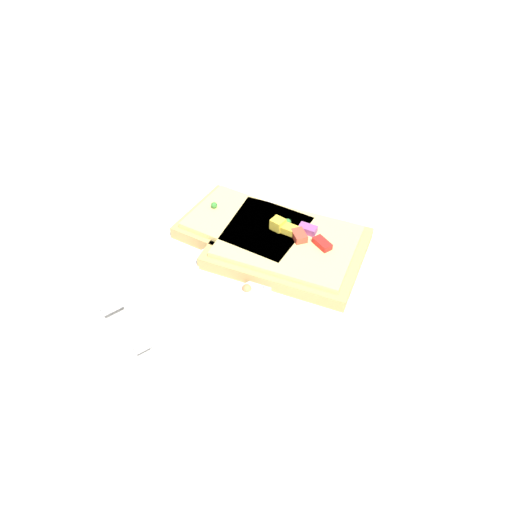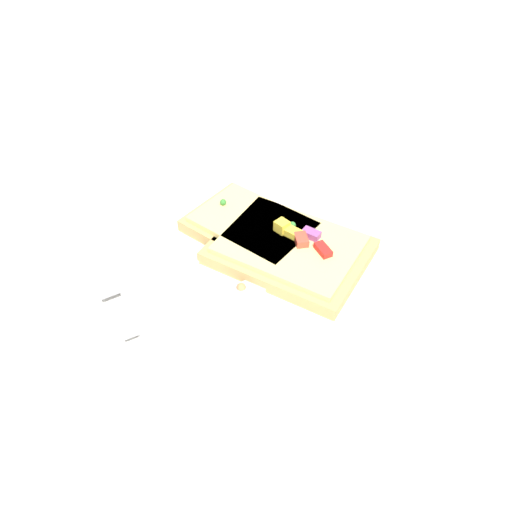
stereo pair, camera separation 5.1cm
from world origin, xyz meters
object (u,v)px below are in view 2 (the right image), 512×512
at_px(knife, 181,262).
at_px(pizza_slice_main, 290,249).
at_px(plate, 256,267).
at_px(pizza_slice_corner, 253,227).
at_px(fork, 242,288).

bearing_deg(knife, pizza_slice_main, -24.02).
height_order(plate, pizza_slice_main, pizza_slice_main).
distance_m(plate, pizza_slice_corner, 0.05).
height_order(fork, pizza_slice_main, pizza_slice_main).
relative_size(fork, pizza_slice_main, 1.13).
bearing_deg(plate, pizza_slice_corner, 157.42).
relative_size(plate, fork, 1.28).
relative_size(knife, pizza_slice_main, 1.09).
bearing_deg(pizza_slice_corner, fork, -59.07).
bearing_deg(pizza_slice_main, pizza_slice_corner, -11.82).
xyz_separation_m(fork, pizza_slice_corner, (-0.07, 0.05, 0.01)).
distance_m(knife, pizza_slice_corner, 0.09).
xyz_separation_m(plate, pizza_slice_main, (0.01, 0.04, 0.02)).
bearing_deg(knife, fork, -60.39).
xyz_separation_m(fork, pizza_slice_main, (-0.02, 0.07, 0.01)).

